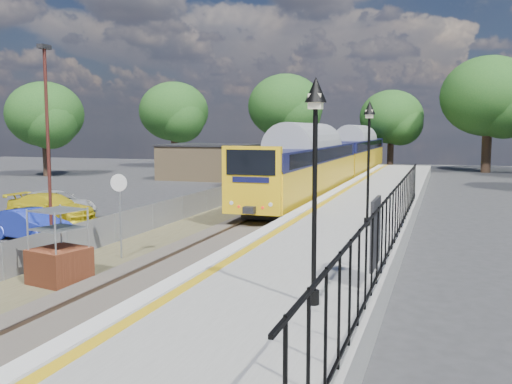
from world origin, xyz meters
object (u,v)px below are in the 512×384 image
at_px(victorian_lamp_south, 315,138).
at_px(train, 336,157).
at_px(brick_plinth, 59,248).
at_px(carpark_lamp, 48,137).
at_px(car_yellow, 51,208).
at_px(victorian_lamp_north, 369,134).
at_px(car_blue, 31,225).
at_px(speed_sign, 120,201).
at_px(car_white, 54,204).

relative_size(victorian_lamp_south, train, 0.11).
bearing_deg(brick_plinth, victorian_lamp_south, -16.36).
relative_size(carpark_lamp, car_yellow, 1.61).
relative_size(victorian_lamp_north, car_blue, 1.20).
xyz_separation_m(victorian_lamp_south, car_yellow, (-15.67, 11.79, -3.63)).
distance_m(victorian_lamp_north, speed_sign, 9.23).
bearing_deg(car_white, brick_plinth, -124.57).
relative_size(victorian_lamp_south, car_white, 0.95).
xyz_separation_m(victorian_lamp_north, car_blue, (-13.15, -2.44, -3.67)).
height_order(victorian_lamp_north, speed_sign, victorian_lamp_north).
xyz_separation_m(carpark_lamp, car_yellow, (-4.65, 5.92, -3.54)).
height_order(victorian_lamp_south, car_blue, victorian_lamp_south).
relative_size(speed_sign, car_blue, 0.77).
bearing_deg(victorian_lamp_north, car_white, 170.22).
relative_size(carpark_lamp, car_blue, 1.93).
xyz_separation_m(speed_sign, car_yellow, (-7.67, 6.17, -1.37)).
bearing_deg(train, carpark_lamp, -101.66).
bearing_deg(speed_sign, car_white, 132.62).
height_order(victorian_lamp_south, train, victorian_lamp_south).
relative_size(brick_plinth, car_blue, 0.58).
relative_size(victorian_lamp_north, car_yellow, 1.00).
relative_size(speed_sign, car_white, 0.61).
distance_m(victorian_lamp_south, train, 33.13).
height_order(train, carpark_lamp, carpark_lamp).
xyz_separation_m(train, speed_sign, (-2.50, -26.99, -0.31)).
relative_size(train, brick_plinth, 18.33).
relative_size(victorian_lamp_south, victorian_lamp_north, 1.00).
distance_m(speed_sign, car_blue, 5.86).
distance_m(victorian_lamp_south, speed_sign, 10.04).
xyz_separation_m(victorian_lamp_north, car_yellow, (-15.47, 1.79, -3.63)).
relative_size(train, speed_sign, 13.77).
height_order(victorian_lamp_north, car_white, victorian_lamp_north).
distance_m(brick_plinth, car_blue, 7.48).
distance_m(train, speed_sign, 27.11).
bearing_deg(car_blue, carpark_lamp, -112.30).
xyz_separation_m(victorian_lamp_north, speed_sign, (-7.80, -4.38, -2.26)).
bearing_deg(train, brick_plinth, -94.72).
distance_m(car_yellow, car_white, 1.13).
distance_m(speed_sign, car_yellow, 9.94).
height_order(victorian_lamp_south, car_white, victorian_lamp_south).
bearing_deg(speed_sign, train, 78.24).
xyz_separation_m(carpark_lamp, car_blue, (-2.33, 1.69, -3.58)).
distance_m(victorian_lamp_south, car_blue, 15.77).
xyz_separation_m(victorian_lamp_south, carpark_lamp, (-11.02, 5.87, -0.09)).
xyz_separation_m(car_yellow, car_white, (-0.57, 0.97, 0.01)).
bearing_deg(train, car_blue, -107.39).
height_order(victorian_lamp_south, carpark_lamp, carpark_lamp).
bearing_deg(train, victorian_lamp_north, -76.81).
distance_m(train, car_blue, 26.31).
bearing_deg(car_yellow, car_blue, -147.11).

